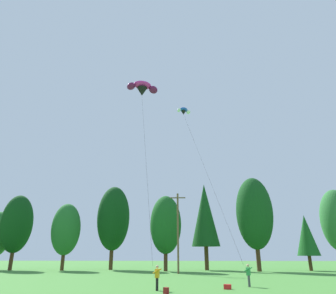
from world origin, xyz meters
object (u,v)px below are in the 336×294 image
at_px(utility_pole, 178,230).
at_px(parafoil_kite_high_magenta, 142,88).
at_px(kite_flyer_mid, 248,273).
at_px(kite_flyer_near, 157,275).
at_px(picnic_cooler, 228,287).
at_px(parafoil_kite_mid_blue_white, 184,111).
at_px(backpack, 166,291).

xyz_separation_m(utility_pole, parafoil_kite_high_magenta, (-3.75, -11.74, 15.34)).
height_order(kite_flyer_mid, parafoil_kite_high_magenta, parafoil_kite_high_magenta).
distance_m(kite_flyer_near, kite_flyer_mid, 7.67).
relative_size(parafoil_kite_high_magenta, picnic_cooler, 38.83).
xyz_separation_m(kite_flyer_near, parafoil_kite_mid_blue_white, (2.13, 15.02, 20.14)).
bearing_deg(parafoil_kite_high_magenta, kite_flyer_near, -71.39).
relative_size(kite_flyer_near, backpack, 4.23).
height_order(kite_flyer_near, backpack, kite_flyer_near).
xyz_separation_m(kite_flyer_near, backpack, (0.76, -1.90, -0.80)).
xyz_separation_m(utility_pole, kite_flyer_mid, (6.00, -16.74, -4.55)).
relative_size(kite_flyer_mid, backpack, 4.23).
bearing_deg(parafoil_kite_high_magenta, backpack, -70.78).
distance_m(utility_pole, parafoil_kite_mid_blue_white, 16.33).
bearing_deg(picnic_cooler, utility_pole, -61.92).
xyz_separation_m(kite_flyer_mid, parafoil_kite_high_magenta, (-9.75, 4.99, 19.89)).
bearing_deg(backpack, kite_flyer_near, -23.61).
bearing_deg(parafoil_kite_mid_blue_white, backpack, -94.64).
bearing_deg(kite_flyer_near, backpack, -68.27).
bearing_deg(parafoil_kite_high_magenta, utility_pole, 72.30).
height_order(backpack, picnic_cooler, backpack).
bearing_deg(backpack, parafoil_kite_mid_blue_white, -49.98).
height_order(kite_flyer_mid, picnic_cooler, kite_flyer_mid).
relative_size(utility_pole, kite_flyer_mid, 6.25).
distance_m(kite_flyer_near, picnic_cooler, 5.31).
height_order(utility_pole, parafoil_kite_mid_blue_white, parafoil_kite_mid_blue_white).
xyz_separation_m(kite_flyer_mid, parafoil_kite_mid_blue_white, (-4.92, 12.00, 20.14)).
height_order(kite_flyer_mid, backpack, kite_flyer_mid).
xyz_separation_m(kite_flyer_mid, backpack, (-6.29, -4.92, -0.80)).
xyz_separation_m(utility_pole, kite_flyer_near, (-1.05, -19.75, -4.55)).
relative_size(parafoil_kite_mid_blue_white, picnic_cooler, 38.67).
distance_m(parafoil_kite_mid_blue_white, picnic_cooler, 25.29).
bearing_deg(kite_flyer_mid, parafoil_kite_mid_blue_white, 112.28).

